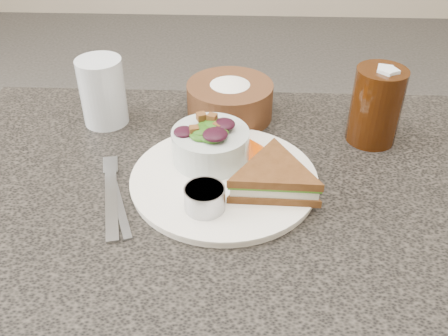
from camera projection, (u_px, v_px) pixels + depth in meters
name	position (u px, v px, depth m)	size (l,w,h in m)	color
dining_table	(224.00, 336.00, 1.02)	(1.00, 0.70, 0.75)	black
dinner_plate	(224.00, 180.00, 0.81)	(0.30, 0.30, 0.01)	white
sandwich	(274.00, 178.00, 0.77)	(0.16, 0.16, 0.04)	brown
salad_bowl	(210.00, 140.00, 0.83)	(0.13, 0.13, 0.08)	#B5C1BC
dressing_ramekin	(205.00, 199.00, 0.74)	(0.06, 0.06, 0.04)	#9D9FA5
orange_wedge	(249.00, 145.00, 0.86)	(0.06, 0.06, 0.03)	#FF5301
fork	(111.00, 200.00, 0.78)	(0.02, 0.19, 0.01)	#9A9B9D
knife	(117.00, 198.00, 0.78)	(0.01, 0.20, 0.00)	#979BA4
bread_basket	(230.00, 95.00, 0.97)	(0.17, 0.17, 0.09)	brown
cola_glass	(377.00, 103.00, 0.88)	(0.09, 0.09, 0.15)	black
water_glass	(103.00, 92.00, 0.94)	(0.09, 0.09, 0.13)	silver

